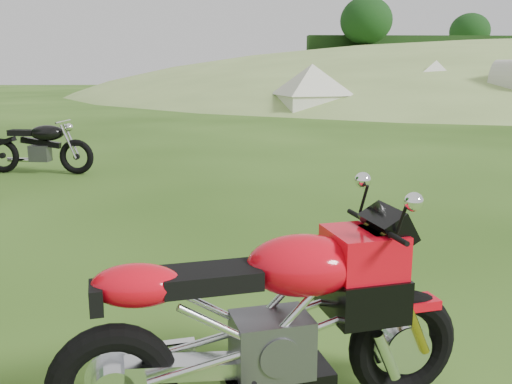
{
  "coord_description": "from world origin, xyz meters",
  "views": [
    {
      "loc": [
        -0.25,
        -4.9,
        1.96
      ],
      "look_at": [
        0.02,
        0.4,
        0.79
      ],
      "focal_mm": 40.0,
      "sensor_mm": 36.0,
      "label": 1
    }
  ],
  "objects_px": {
    "vintage_moto_d": "(38,145)",
    "tent_mid": "(312,87)",
    "tent_right": "(435,84)",
    "sport_motorcycle": "(268,307)"
  },
  "relations": [
    {
      "from": "vintage_moto_d",
      "to": "tent_mid",
      "type": "distance_m",
      "value": 15.32
    },
    {
      "from": "tent_mid",
      "to": "tent_right",
      "type": "height_order",
      "value": "tent_right"
    },
    {
      "from": "vintage_moto_d",
      "to": "tent_right",
      "type": "relative_size",
      "value": 0.73
    },
    {
      "from": "vintage_moto_d",
      "to": "tent_right",
      "type": "xyz_separation_m",
      "value": [
        12.81,
        14.78,
        0.66
      ]
    },
    {
      "from": "vintage_moto_d",
      "to": "sport_motorcycle",
      "type": "bearing_deg",
      "value": -55.8
    },
    {
      "from": "tent_mid",
      "to": "sport_motorcycle",
      "type": "bearing_deg",
      "value": -112.08
    },
    {
      "from": "vintage_moto_d",
      "to": "tent_right",
      "type": "distance_m",
      "value": 19.57
    },
    {
      "from": "tent_mid",
      "to": "tent_right",
      "type": "xyz_separation_m",
      "value": [
        5.72,
        1.21,
        0.05
      ]
    },
    {
      "from": "sport_motorcycle",
      "to": "tent_mid",
      "type": "xyz_separation_m",
      "value": [
        3.38,
        21.36,
        0.47
      ]
    },
    {
      "from": "sport_motorcycle",
      "to": "tent_right",
      "type": "xyz_separation_m",
      "value": [
        9.1,
        22.57,
        0.52
      ]
    }
  ]
}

